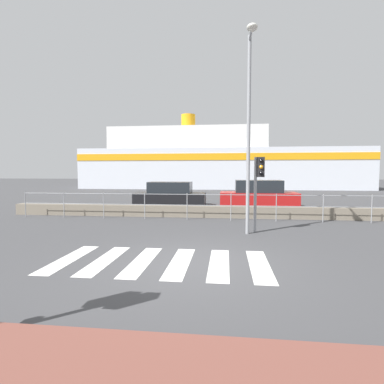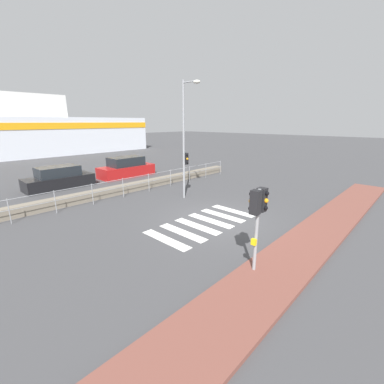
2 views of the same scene
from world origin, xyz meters
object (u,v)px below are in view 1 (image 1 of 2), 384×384
Objects in this scene: streetlamp at (249,112)px; parked_car_black at (170,196)px; traffic_light_far at (259,177)px; parked_car_red at (258,196)px; ferry_boat at (214,163)px.

parked_car_black is (-4.12, 8.07, -3.38)m from streetlamp.
parked_car_red is (0.79, 7.57, -1.23)m from traffic_light_far.
parked_car_black is at bearing 180.00° from parked_car_red.
ferry_boat is 8.16× the size of parked_car_black.
ferry_boat is at bearing 94.55° from streetlamp.
parked_car_red is at bearing -80.54° from ferry_boat.
traffic_light_far is at bearing -59.23° from parked_car_black.
streetlamp is (-0.38, -0.50, 2.10)m from traffic_light_far.
ferry_boat is 21.07m from parked_car_black.
streetlamp is 9.67m from parked_car_black.
parked_car_black is at bearing 120.77° from traffic_light_far.
streetlamp is 8.80m from parked_car_red.
ferry_boat reaches higher than parked_car_black.
traffic_light_far is 28.55m from ferry_boat.
parked_car_black is (-4.51, 7.57, -1.28)m from traffic_light_far.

